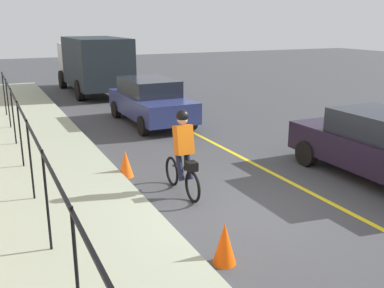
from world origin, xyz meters
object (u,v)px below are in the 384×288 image
at_px(parked_sedan_rear, 150,100).
at_px(traffic_cone_far, 225,243).
at_px(traffic_cone_near, 126,164).
at_px(cyclist_lead, 183,153).
at_px(patrol_sedan, 383,145).
at_px(box_truck_background, 93,62).

height_order(parked_sedan_rear, traffic_cone_far, parked_sedan_rear).
bearing_deg(traffic_cone_near, cyclist_lead, -154.08).
xyz_separation_m(traffic_cone_near, traffic_cone_far, (-4.34, -0.19, 0.01)).
bearing_deg(cyclist_lead, traffic_cone_near, 25.68).
xyz_separation_m(patrol_sedan, traffic_cone_near, (2.71, 5.22, -0.50)).
xyz_separation_m(patrol_sedan, traffic_cone_far, (-1.63, 5.03, -0.49)).
distance_m(box_truck_background, traffic_cone_far, 17.17).
bearing_deg(traffic_cone_far, cyclist_lead, -11.78).
height_order(parked_sedan_rear, box_truck_background, box_truck_background).
relative_size(traffic_cone_near, traffic_cone_far, 0.97).
distance_m(cyclist_lead, box_truck_background, 14.33).
bearing_deg(traffic_cone_far, traffic_cone_near, 2.56).
relative_size(box_truck_background, traffic_cone_near, 10.45).
distance_m(cyclist_lead, traffic_cone_near, 1.85).
distance_m(cyclist_lead, traffic_cone_far, 2.87).
bearing_deg(box_truck_background, parked_sedan_rear, -178.74).
relative_size(patrol_sedan, traffic_cone_far, 6.62).
bearing_deg(patrol_sedan, traffic_cone_far, 108.28).
relative_size(patrol_sedan, box_truck_background, 0.66).
bearing_deg(traffic_cone_near, box_truck_background, -10.17).
xyz_separation_m(patrol_sedan, box_truck_background, (15.37, 2.95, 0.73)).
distance_m(cyclist_lead, parked_sedan_rear, 6.85).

